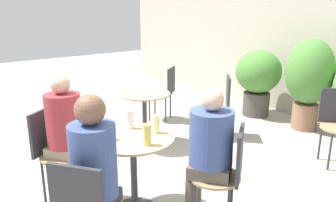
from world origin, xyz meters
The scene contains 17 objects.
ground_plane centered at (0.00, 0.00, 0.00)m, with size 20.00×20.00×0.00m, color #9E998E.
storefront_wall centered at (0.00, 3.81, 1.50)m, with size 10.00×0.06×3.00m.
cafe_table_near centered at (0.17, -0.04, 0.55)m, with size 0.73×0.73×0.73m.
cafe_table_far centered at (-1.01, 0.95, 0.54)m, with size 0.69×0.69×0.73m.
bistro_chair_0 centered at (-0.51, -0.48, 0.54)m, with size 0.49×0.48×0.89m.
bistro_chair_2 centered at (0.85, 0.41, 0.54)m, with size 0.49×0.48×0.89m.
bistro_chair_4 centered at (-0.55, 1.96, 0.54)m, with size 0.49×0.49×0.89m.
bistro_chair_5 centered at (-1.64, 1.84, 0.54)m, with size 0.49×0.48×0.89m.
seated_person_0 centered at (-0.39, -0.40, 0.74)m, with size 0.40×0.39×1.24m.
seated_person_1 centered at (0.53, -0.60, 0.77)m, with size 0.39×0.40×1.28m.
seated_person_2 centered at (0.72, 0.32, 0.72)m, with size 0.45×0.44×1.21m.
beer_glass_0 centered at (0.08, -0.24, 0.81)m, with size 0.07×0.07×0.16m.
beer_glass_1 centered at (0.39, -0.05, 0.82)m, with size 0.07×0.07×0.18m.
beer_glass_2 centered at (0.22, 0.17, 0.81)m, with size 0.07×0.07×0.16m.
beer_glass_3 centered at (-0.02, 0.07, 0.82)m, with size 0.07×0.07×0.17m.
potted_plant_0 centered at (-0.82, 3.23, 0.68)m, with size 0.77×0.77×1.15m.
potted_plant_1 centered at (0.08, 3.22, 0.82)m, with size 0.70×0.70×1.39m.
Camera 1 is at (2.38, -1.52, 1.79)m, focal length 35.00 mm.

